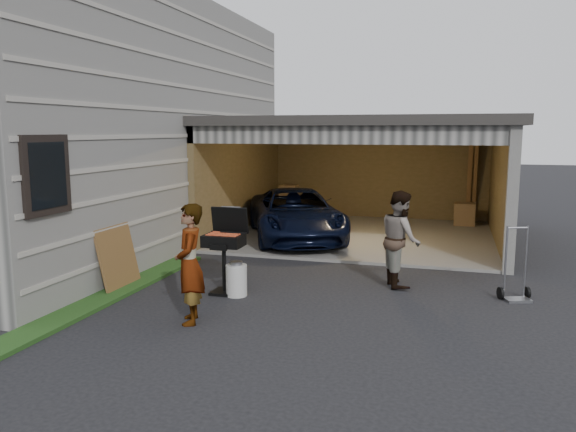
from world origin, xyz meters
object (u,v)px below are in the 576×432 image
man (400,239)px  propane_tank (236,280)px  woman (190,264)px  minivan (296,217)px  bbq_grill (225,243)px  plywood_panel (118,258)px  hand_truck (516,286)px

man → propane_tank: 2.83m
woman → propane_tank: bearing=150.3°
minivan → bbq_grill: 4.49m
minivan → bbq_grill: (0.08, -4.49, 0.23)m
man → bbq_grill: bearing=95.1°
woman → man: 3.72m
propane_tank → plywood_panel: 2.06m
hand_truck → minivan: bearing=120.7°
minivan → man: (2.74, -3.23, 0.22)m
man → plywood_panel: 4.72m
man → bbq_grill: (-2.66, -1.26, 0.01)m
woman → bbq_grill: (-0.10, 1.45, -0.00)m
plywood_panel → hand_truck: (6.27, 1.19, -0.30)m
bbq_grill → plywood_panel: (-1.80, -0.26, -0.29)m
plywood_panel → bbq_grill: bearing=8.3°
woman → hand_truck: bearing=94.4°
man → plywood_panel: (-4.46, -1.52, -0.28)m
plywood_panel → hand_truck: 6.39m
minivan → man: man is taller
plywood_panel → man: bearing=18.8°
bbq_grill → propane_tank: bbq_grill is taller
minivan → bbq_grill: bbq_grill is taller
minivan → woman: size_ratio=2.57×
woman → hand_truck: (4.37, 2.37, -0.60)m
bbq_grill → hand_truck: size_ratio=1.19×
minivan → hand_truck: bearing=-61.8°
propane_tank → minivan: bearing=93.9°
man → woman: bearing=116.4°
woman → propane_tank: woman is taller
woman → plywood_panel: bearing=-146.0°
minivan → propane_tank: minivan is taller
man → propane_tank: bearing=98.9°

